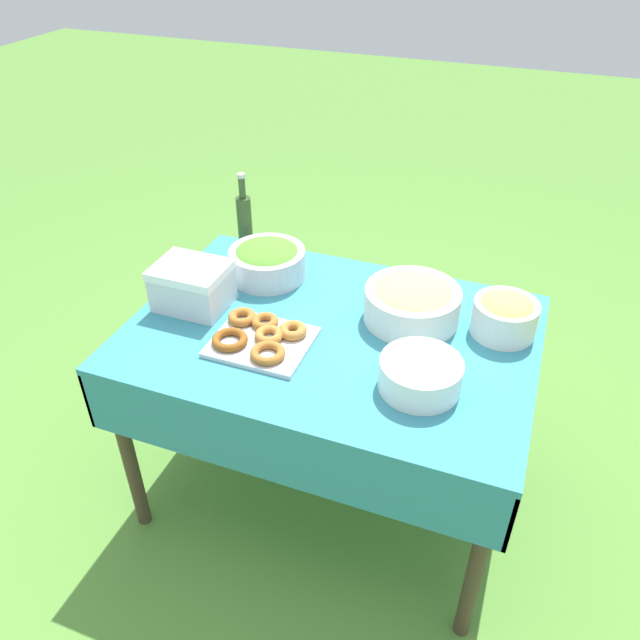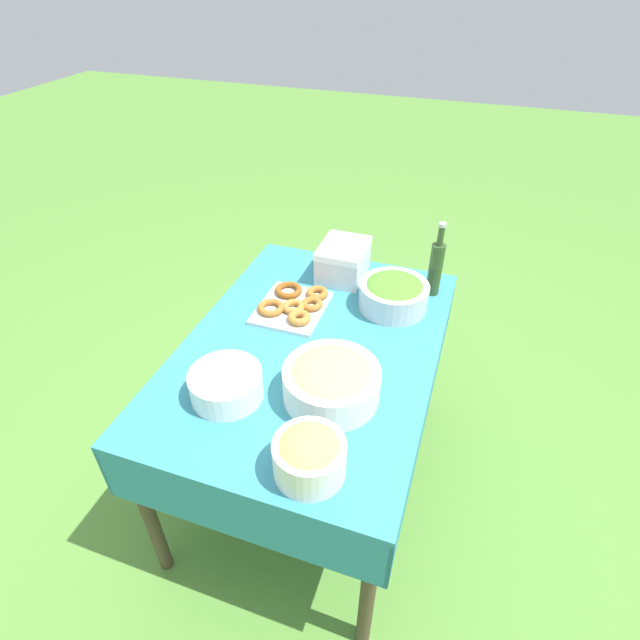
% 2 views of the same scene
% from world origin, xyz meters
% --- Properties ---
extents(ground_plane, '(14.00, 14.00, 0.00)m').
position_xyz_m(ground_plane, '(0.00, 0.00, 0.00)').
color(ground_plane, '#568C38').
extents(picnic_table, '(1.32, 0.92, 0.77)m').
position_xyz_m(picnic_table, '(0.00, 0.00, 0.67)').
color(picnic_table, teal).
rests_on(picnic_table, ground_plane).
extents(salad_bowl, '(0.28, 0.28, 0.13)m').
position_xyz_m(salad_bowl, '(-0.34, 0.24, 0.84)').
color(salad_bowl, silver).
rests_on(salad_bowl, picnic_table).
extents(pasta_bowl, '(0.32, 0.32, 0.14)m').
position_xyz_m(pasta_bowl, '(0.23, 0.15, 0.85)').
color(pasta_bowl, white).
rests_on(pasta_bowl, picnic_table).
extents(donut_platter, '(0.32, 0.29, 0.05)m').
position_xyz_m(donut_platter, '(-0.19, -0.14, 0.79)').
color(donut_platter, silver).
rests_on(donut_platter, picnic_table).
extents(plate_stack, '(0.24, 0.24, 0.10)m').
position_xyz_m(plate_stack, '(0.33, -0.17, 0.82)').
color(plate_stack, white).
rests_on(plate_stack, picnic_table).
extents(olive_oil_bottle, '(0.06, 0.06, 0.33)m').
position_xyz_m(olive_oil_bottle, '(-0.49, 0.37, 0.90)').
color(olive_oil_bottle, '#2D4723').
rests_on(olive_oil_bottle, picnic_table).
extents(fruit_bowl, '(0.21, 0.21, 0.14)m').
position_xyz_m(fruit_bowl, '(0.52, 0.19, 0.85)').
color(fruit_bowl, white).
rests_on(fruit_bowl, picnic_table).
extents(cooler_box, '(0.24, 0.20, 0.16)m').
position_xyz_m(cooler_box, '(-0.50, -0.03, 0.85)').
color(cooler_box, silver).
rests_on(cooler_box, picnic_table).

